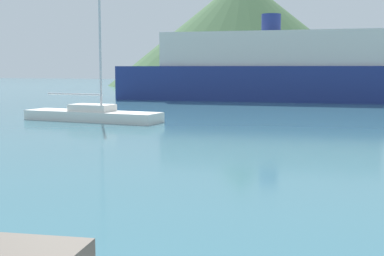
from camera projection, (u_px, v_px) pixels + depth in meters
sailboat_inner at (92, 114)px, 29.00m from camera, size 7.92×2.22×7.90m
ferry_distant at (270, 70)px, 47.47m from camera, size 27.46×9.37×7.57m
hill_west at (242, 31)px, 88.75m from camera, size 44.59×44.59×17.85m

